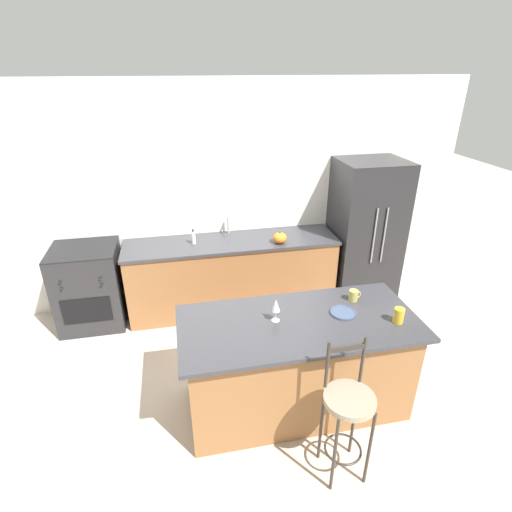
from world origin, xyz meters
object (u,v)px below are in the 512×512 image
Objects in this scene: dinner_plate at (343,312)px; tumbler_cup at (399,315)px; refrigerator at (365,231)px; soap_bottle at (193,238)px; oven_range at (90,286)px; pumpkin_decoration at (280,238)px; wine_glass at (276,306)px; coffee_mug at (354,295)px; bar_stool_near at (347,411)px.

dinner_plate is 0.45m from tumbler_cup.
soap_bottle is (-2.14, 0.03, 0.09)m from refrigerator.
tumbler_cup reaches higher than oven_range.
pumpkin_decoration is at bearing -10.62° from soap_bottle.
wine_glass reaches higher than tumbler_cup.
soap_bottle is (-0.56, 1.69, -0.06)m from wine_glass.
tumbler_cup reaches higher than dinner_plate.
coffee_mug is at bearing 119.25° from tumbler_cup.
bar_stool_near reaches higher than coffee_mug.
coffee_mug is at bearing -76.32° from pumpkin_decoration.
coffee_mug is (0.17, 0.18, 0.04)m from dinner_plate.
refrigerator reaches higher than tumbler_cup.
oven_range is 0.86× the size of bar_stool_near.
refrigerator is 8.13× the size of dinner_plate.
tumbler_cup is at bearing -34.63° from oven_range.
refrigerator is 1.59× the size of bar_stool_near.
coffee_mug is 0.87× the size of tumbler_cup.
dinner_plate is at bearing 71.65° from bar_stool_near.
coffee_mug reaches higher than dinner_plate.
tumbler_cup is at bearing -13.00° from wine_glass.
wine_glass reaches higher than dinner_plate.
wine_glass is (-1.58, -1.66, 0.15)m from refrigerator.
oven_range is at bearing 175.31° from pumpkin_decoration.
soap_bottle is (-1.53, 1.91, 0.02)m from tumbler_cup.
coffee_mug is 0.63× the size of soap_bottle.
tumbler_cup is at bearing 39.73° from bar_stool_near.
bar_stool_near is at bearing -140.27° from tumbler_cup.
bar_stool_near is 2.63m from soap_bottle.
bar_stool_near reaches higher than oven_range.
wine_glass reaches higher than oven_range.
bar_stool_near is at bearing -92.32° from pumpkin_decoration.
tumbler_cup is 1.81m from pumpkin_decoration.
oven_range is 7.43× the size of tumbler_cup.
wine_glass reaches higher than coffee_mug.
pumpkin_decoration is (-0.54, 1.73, 0.01)m from tumbler_cup.
wine_glass is 1.78m from soap_bottle.
refrigerator is 1.17m from pumpkin_decoration.
pumpkin_decoration is at bearing 107.46° from tumbler_cup.
soap_bottle is (-1.15, 1.70, 0.08)m from dinner_plate.
wine_glass is 1.56m from pumpkin_decoration.
refrigerator reaches higher than oven_range.
pumpkin_decoration is (-0.15, 1.52, 0.06)m from dinner_plate.
dinner_plate is (0.25, 0.74, 0.31)m from bar_stool_near.
bar_stool_near is (2.13, -2.44, 0.12)m from oven_range.
coffee_mug is at bearing -49.18° from soap_bottle.
soap_bottle reaches higher than oven_range.
tumbler_cup is (0.39, -0.21, 0.06)m from dinner_plate.
oven_range is at bearing 144.43° from dinner_plate.
dinner_plate is (-1.00, -1.67, 0.01)m from refrigerator.
tumbler_cup is (0.22, -0.39, 0.01)m from coffee_mug.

